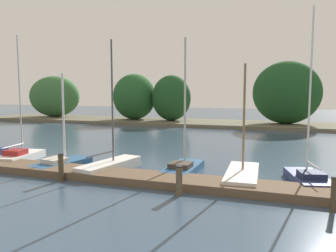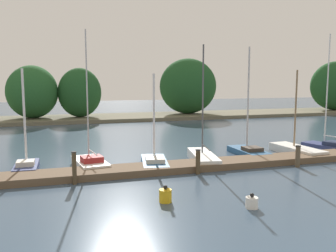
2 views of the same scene
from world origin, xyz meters
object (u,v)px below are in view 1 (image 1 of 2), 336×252
Objects in this scene: sailboat_6 at (242,174)px; mooring_piling_3 at (179,181)px; mooring_piling_4 at (333,194)px; sailboat_2 at (21,155)px; sailboat_5 at (184,166)px; sailboat_7 at (307,177)px; sailboat_3 at (63,162)px; mooring_piling_2 at (61,167)px; sailboat_4 at (112,165)px.

sailboat_6 is 4.52× the size of mooring_piling_3.
mooring_piling_3 is at bearing -179.94° from mooring_piling_4.
sailboat_2 is at bearing 169.05° from mooring_piling_4.
sailboat_7 reaches higher than sailboat_5.
mooring_piling_3 is at bearing -97.80° from sailboat_3.
mooring_piling_4 reaches higher than mooring_piling_3.
mooring_piling_4 is (16.20, -3.13, 0.29)m from sailboat_2.
sailboat_5 is 1.26× the size of sailboat_6.
mooring_piling_2 is 5.72m from mooring_piling_3.
mooring_piling_4 is (11.15, -0.24, -0.02)m from mooring_piling_2.
sailboat_6 is (6.54, 0.35, -0.03)m from sailboat_4.
sailboat_4 is (6.32, -0.48, 0.00)m from sailboat_2.
sailboat_4 reaches higher than sailboat_3.
sailboat_3 is at bearing 80.34° from sailboat_7.
sailboat_3 reaches higher than mooring_piling_2.
sailboat_3 is 0.95× the size of sailboat_6.
sailboat_7 is (9.31, 0.75, 0.00)m from sailboat_4.
mooring_piling_3 is at bearing 142.54° from sailboat_6.
sailboat_2 reaches higher than sailboat_5.
sailboat_2 is 6.34m from sailboat_4.
sailboat_2 reaches higher than sailboat_3.
sailboat_4 is at bearing 90.48° from sailboat_6.
sailboat_4 reaches higher than mooring_piling_2.
sailboat_4 is 2.75m from mooring_piling_2.
sailboat_7 reaches higher than mooring_piling_3.
sailboat_2 is 5.81× the size of mooring_piling_2.
mooring_piling_2 is at bearing 163.24° from sailboat_4.
sailboat_2 is at bearing 96.76° from sailboat_4.
mooring_piling_3 is at bearing -165.45° from sailboat_5.
mooring_piling_3 is 5.44m from mooring_piling_4.
sailboat_7 reaches higher than mooring_piling_4.
sailboat_3 is 9.46m from sailboat_6.
sailboat_4 is 10.23m from mooring_piling_4.
sailboat_6 is (3.00, -0.67, -0.03)m from sailboat_5.
sailboat_2 is 11.21m from mooring_piling_3.
mooring_piling_2 is at bearing 126.37° from sailboat_5.
sailboat_7 is (15.64, 0.27, 0.01)m from sailboat_2.
sailboat_2 reaches higher than sailboat_4.
sailboat_3 is at bearing 90.44° from sailboat_6.
sailboat_7 reaches higher than sailboat_2.
mooring_piling_4 is at bearing -134.57° from sailboat_6.
sailboat_6 is (12.86, -0.13, -0.03)m from sailboat_2.
sailboat_5 is at bearing 74.77° from sailboat_6.
sailboat_4 is at bearing 149.03° from mooring_piling_3.
sailboat_5 is (3.54, 1.02, -0.00)m from sailboat_4.
sailboat_6 is 2.80m from sailboat_7.
sailboat_6 is 4.36× the size of mooring_piling_4.
sailboat_2 is 5.83m from mooring_piling_2.
mooring_piling_4 is (6.34, -3.68, 0.29)m from sailboat_5.
sailboat_4 reaches higher than mooring_piling_3.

